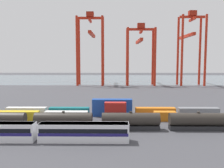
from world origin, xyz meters
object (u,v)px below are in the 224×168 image
Objects in this scene: freight_tank_row at (97,121)px; gantry_crane_east at (190,42)px; passenger_train at (37,131)px; shipping_container_7 at (69,112)px; shipping_container_4 at (165,116)px; gantry_crane_west at (91,42)px; gantry_crane_central at (140,47)px.

freight_tank_row is 1.29× the size of gantry_crane_east.
shipping_container_7 is (2.40, 23.58, -0.84)m from passenger_train.
freight_tank_row is 20.52m from shipping_container_4.
gantry_crane_west is 33.98m from gantry_crane_central.
shipping_container_4 is 28.54m from shipping_container_7.
gantry_crane_central is (3.16, 100.90, 24.18)m from shipping_container_4.
shipping_container_7 is 0.29× the size of gantry_crane_central.
shipping_container_7 is 103.11m from gantry_crane_central.
passenger_train is at bearing -89.89° from gantry_crane_west.
shipping_container_7 is at bearing 168.64° from shipping_container_4.
gantry_crane_west is at bearing -179.43° from gantry_crane_central.
gantry_crane_west reaches higher than freight_tank_row.
freight_tank_row is 10.54× the size of shipping_container_4.
gantry_crane_west is at bearing 96.35° from freight_tank_row.
passenger_train is 125.69m from gantry_crane_central.
gantry_crane_central is (21.56, 109.92, 23.31)m from freight_tank_row.
freight_tank_row is 114.42m from gantry_crane_central.
shipping_container_7 is 99.04m from gantry_crane_west.
gantry_crane_east reaches higher than passenger_train.
gantry_crane_west reaches higher than shipping_container_7.
shipping_container_7 is 0.25× the size of gantry_crane_west.
gantry_crane_west is 67.52m from gantry_crane_east.
gantry_crane_east is (67.52, 0.22, 0.01)m from gantry_crane_west.
shipping_container_4 is at bearing -73.08° from gantry_crane_west.
passenger_train is 0.61× the size of freight_tank_row.
freight_tank_row reaches higher than passenger_train.
freight_tank_row is at bearing -101.10° from gantry_crane_central.
freight_tank_row is 17.52m from shipping_container_7.
gantry_crane_east is at bearing 55.71° from shipping_container_7.
gantry_crane_west is at bearing 106.92° from shipping_container_4.
shipping_container_4 is (18.40, 9.03, -0.86)m from freight_tank_row.
gantry_crane_central is at bearing 0.57° from gantry_crane_west.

